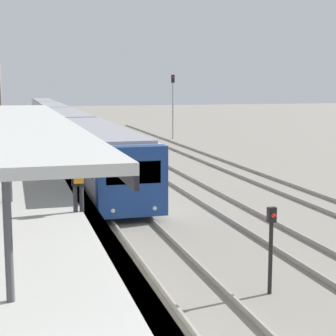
{
  "coord_description": "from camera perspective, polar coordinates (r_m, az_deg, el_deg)",
  "views": [
    {
      "loc": [
        -4.08,
        -5.94,
        5.03
      ],
      "look_at": [
        2.09,
        16.19,
        1.54
      ],
      "focal_mm": 60.0,
      "sensor_mm": 36.0,
      "label": 1
    }
  ],
  "objects": [
    {
      "name": "signal_mast_far",
      "position": [
        50.83,
        0.5,
        6.98
      ],
      "size": [
        0.28,
        0.29,
        5.77
      ],
      "color": "gray",
      "rests_on": "ground_plane"
    },
    {
      "name": "platform_canopy",
      "position": [
        20.11,
        -15.9,
        4.52
      ],
      "size": [
        4.0,
        23.6,
        2.92
      ],
      "color": "beige",
      "rests_on": "station_platform"
    },
    {
      "name": "train_near",
      "position": [
        50.7,
        -10.97,
        4.62
      ],
      "size": [
        2.56,
        62.53,
        2.93
      ],
      "color": "navy",
      "rests_on": "ground_plane"
    },
    {
      "name": "signal_post_near",
      "position": [
        13.66,
        10.42,
        -7.34
      ],
      "size": [
        0.2,
        0.21,
        2.13
      ],
      "color": "black",
      "rests_on": "ground_plane"
    },
    {
      "name": "person_on_platform",
      "position": [
        18.2,
        -9.11,
        -1.4
      ],
      "size": [
        0.4,
        0.4,
        1.66
      ],
      "color": "#2D2D33",
      "rests_on": "station_platform"
    }
  ]
}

